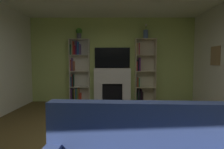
% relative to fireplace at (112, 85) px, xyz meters
% --- Properties ---
extents(ground_plane, '(7.70, 7.70, 0.00)m').
position_rel_fireplace_xyz_m(ground_plane, '(0.00, -3.11, -0.59)').
color(ground_plane, brown).
extents(wall_back_accent, '(5.52, 0.06, 2.78)m').
position_rel_fireplace_xyz_m(wall_back_accent, '(0.00, 0.13, 0.81)').
color(wall_back_accent, '#B3C76E').
rests_on(wall_back_accent, ground_plane).
extents(fireplace, '(1.30, 0.49, 1.13)m').
position_rel_fireplace_xyz_m(fireplace, '(0.00, 0.00, 0.00)').
color(fireplace, silver).
rests_on(fireplace, ground_plane).
extents(tv, '(1.15, 0.06, 0.67)m').
position_rel_fireplace_xyz_m(tv, '(0.00, 0.07, 0.88)').
color(tv, black).
rests_on(tv, fireplace).
extents(bookshelf_left, '(0.65, 0.26, 2.07)m').
position_rel_fireplace_xyz_m(bookshelf_left, '(-1.14, 0.01, 0.43)').
color(bookshelf_left, beige).
rests_on(bookshelf_left, ground_plane).
extents(bookshelf_right, '(0.65, 0.33, 2.07)m').
position_rel_fireplace_xyz_m(bookshelf_right, '(0.99, -0.02, 0.38)').
color(bookshelf_right, beige).
rests_on(bookshelf_right, ground_plane).
extents(potted_plant, '(0.20, 0.20, 0.35)m').
position_rel_fireplace_xyz_m(potted_plant, '(-1.07, -0.05, 1.69)').
color(potted_plant, '#4B4A58').
rests_on(potted_plant, bookshelf_left).
extents(vase_with_flowers, '(0.15, 0.15, 0.48)m').
position_rel_fireplace_xyz_m(vase_with_flowers, '(1.07, -0.05, 1.65)').
color(vase_with_flowers, '#4E669B').
rests_on(vase_with_flowers, bookshelf_right).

